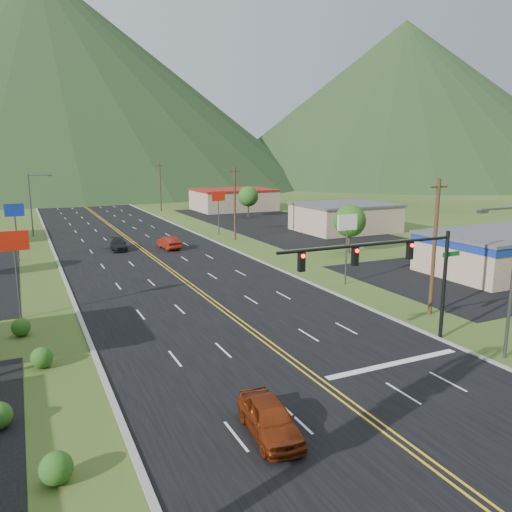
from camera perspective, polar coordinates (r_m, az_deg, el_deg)
name	(u,v)px	position (r m, az deg, el deg)	size (l,w,h in m)	color
traffic_signal	(396,263)	(30.67, 15.70, -0.79)	(13.10, 0.43, 7.00)	black
streetlight_east	(509,272)	(31.42, 26.99, -1.62)	(3.28, 0.25, 9.00)	#59595E
streetlight_west	(33,201)	(78.80, -24.17, 5.80)	(3.28, 0.25, 9.00)	#59595E
building_east_near	(505,250)	(55.60, 26.53, 0.58)	(15.40, 10.40, 4.10)	#CCB28E
building_east_mid	(345,217)	(78.63, 10.14, 4.39)	(14.40, 11.40, 4.30)	#CCB28E
building_east_far	(234,200)	(107.26, -2.58, 6.46)	(16.40, 12.40, 4.50)	#CCB28E
pole_sign_west_a	(14,250)	(39.08, -25.89, 0.64)	(2.00, 0.18, 6.40)	#59595E
pole_sign_west_b	(15,216)	(60.88, -25.86, 4.14)	(2.00, 0.18, 6.40)	#59595E
pole_sign_east_a	(347,230)	(45.52, 10.38, 3.00)	(2.00, 0.18, 6.40)	#59595E
pole_sign_east_b	(218,201)	(73.71, -4.31, 6.34)	(2.00, 0.18, 6.40)	#59595E
tree_east_a	(350,221)	(60.54, 10.67, 3.95)	(3.84, 3.84, 5.82)	#382314
tree_east_b	(248,196)	(95.37, -0.89, 6.83)	(3.84, 3.84, 5.82)	#382314
utility_pole_a	(434,246)	(38.31, 19.72, 1.04)	(1.60, 0.28, 10.00)	#382314
utility_pole_b	(235,203)	(69.27, -2.43, 6.09)	(1.60, 0.28, 10.00)	#382314
utility_pole_c	(160,187)	(107.15, -10.88, 7.80)	(1.60, 0.28, 10.00)	#382314
utility_pole_d	(124,178)	(146.16, -14.90, 8.56)	(1.60, 0.28, 10.00)	#382314
mountain_n	(44,77)	(230.99, -23.02, 18.30)	(220.00, 220.00, 85.00)	#203518
mountain_ne	(402,102)	(246.28, 16.38, 16.49)	(180.00, 180.00, 70.00)	#203518
car_red_near	(270,419)	(21.98, 1.58, -18.11)	(1.81, 4.49, 1.53)	maroon
car_dark_mid	(119,245)	(64.12, -15.41, 1.23)	(1.86, 4.56, 1.32)	black
car_red_far	(169,243)	(63.63, -9.94, 1.50)	(1.64, 4.71, 1.55)	maroon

